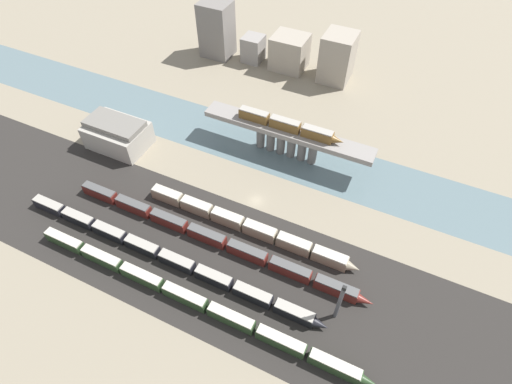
% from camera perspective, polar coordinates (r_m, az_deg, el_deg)
% --- Properties ---
extents(ground_plane, '(400.00, 400.00, 0.00)m').
position_cam_1_polar(ground_plane, '(124.17, 0.02, -1.28)').
color(ground_plane, gray).
extents(railbed_yard, '(280.00, 42.00, 0.01)m').
position_cam_1_polar(railbed_yard, '(111.95, -5.32, -9.81)').
color(railbed_yard, '#282623').
rests_on(railbed_yard, ground).
extents(river_water, '(320.00, 22.87, 0.01)m').
position_cam_1_polar(river_water, '(139.34, 4.23, 5.52)').
color(river_water, slate).
rests_on(river_water, ground).
extents(bridge, '(58.48, 7.09, 10.78)m').
position_cam_1_polar(bridge, '(134.11, 4.42, 7.96)').
color(bridge, gray).
rests_on(bridge, ground).
extents(train_on_bridge, '(35.93, 2.94, 3.59)m').
position_cam_1_polar(train_on_bridge, '(131.01, 4.70, 9.46)').
color(train_on_bridge, brown).
rests_on(train_on_bridge, bridge).
extents(train_yard_near, '(95.70, 2.64, 3.73)m').
position_cam_1_polar(train_yard_near, '(105.41, -9.47, -14.80)').
color(train_yard_near, '#23381E').
rests_on(train_yard_near, ground).
extents(train_yard_mid, '(93.66, 2.84, 3.45)m').
position_cam_1_polar(train_yard_mid, '(113.30, -13.08, -8.84)').
color(train_yard_mid, black).
rests_on(train_yard_mid, ground).
extents(train_yard_far, '(92.11, 2.72, 3.77)m').
position_cam_1_polar(train_yard_far, '(114.24, -6.46, -6.49)').
color(train_yard_far, '#5B1E19').
rests_on(train_yard_far, ground).
extents(train_yard_outer, '(65.78, 3.14, 3.87)m').
position_cam_1_polar(train_yard_outer, '(115.82, -1.26, -4.90)').
color(train_yard_outer, gray).
rests_on(train_yard_outer, ground).
extents(warehouse_building, '(20.26, 14.17, 10.20)m').
position_cam_1_polar(warehouse_building, '(147.21, -19.16, 7.85)').
color(warehouse_building, '#9E998E').
rests_on(warehouse_building, ground).
extents(signal_tower, '(1.00, 0.98, 15.02)m').
position_cam_1_polar(signal_tower, '(99.46, 11.82, -15.18)').
color(signal_tower, '#4C4C51').
rests_on(signal_tower, ground).
extents(city_block_far_left, '(13.01, 11.18, 23.28)m').
position_cam_1_polar(city_block_far_left, '(187.58, -5.64, 22.10)').
color(city_block_far_left, slate).
rests_on(city_block_far_left, ground).
extents(city_block_left, '(8.53, 8.79, 11.03)m').
position_cam_1_polar(city_block_left, '(185.12, -0.40, 19.79)').
color(city_block_left, gray).
rests_on(city_block_left, ground).
extents(city_block_center, '(14.50, 12.82, 14.23)m').
position_cam_1_polar(city_block_center, '(179.83, 4.80, 19.27)').
color(city_block_center, gray).
rests_on(city_block_center, ground).
extents(city_block_right, '(12.33, 13.32, 19.55)m').
position_cam_1_polar(city_block_right, '(173.52, 11.55, 18.32)').
color(city_block_right, gray).
rests_on(city_block_right, ground).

